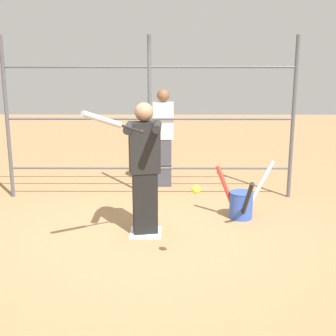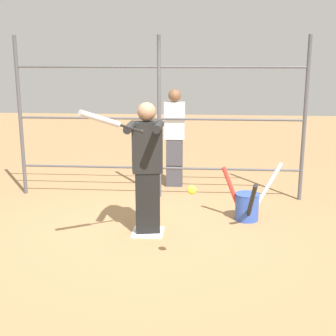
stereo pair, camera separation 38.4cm
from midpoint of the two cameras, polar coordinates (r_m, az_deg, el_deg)
The scene contains 8 objects.
ground_plane at distance 6.17m, azimuth -4.56°, elevation -7.96°, with size 24.00×24.00×0.00m, color #9E754C.
home_plate at distance 6.16m, azimuth -4.57°, elevation -7.87°, with size 0.40×0.40×0.02m.
fence_backstop at distance 7.39m, azimuth -3.73°, elevation 5.99°, with size 4.56×0.06×2.56m.
batter at distance 5.87m, azimuth -4.75°, elevation 0.34°, with size 0.43×0.63×1.70m.
baseball_bat_swinging at distance 5.02m, azimuth -9.60°, elevation 5.64°, with size 0.62×0.62×0.34m.
softball_in_flight at distance 4.86m, azimuth 1.19°, elevation -2.64°, with size 0.10×0.10×0.10m.
bat_bucket at distance 6.68m, azimuth 7.36°, elevation -4.23°, with size 0.91×0.97×0.77m.
bystander_behind_fence at distance 8.08m, azimuth -1.94°, elevation 3.85°, with size 0.35×0.22×1.70m.
Camera 1 is at (-0.32, 5.71, 2.29)m, focal length 50.00 mm.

